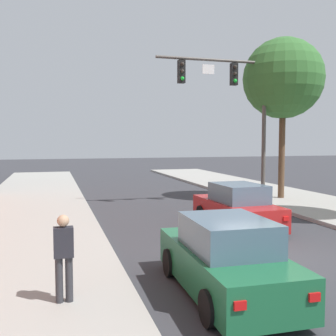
{
  "coord_description": "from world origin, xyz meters",
  "views": [
    {
      "loc": [
        -5.56,
        -9.35,
        3.16
      ],
      "look_at": [
        -0.96,
        6.57,
        2.0
      ],
      "focal_mm": 42.83,
      "sensor_mm": 36.0,
      "label": 1
    }
  ],
  "objects_px": {
    "car_lead_red": "(237,208)",
    "car_following_green": "(225,260)",
    "street_tree_second": "(283,79)",
    "pedestrian_sidewalk_left_walker": "(64,254)",
    "traffic_signal_mast": "(236,96)"
  },
  "relations": [
    {
      "from": "car_lead_red",
      "to": "car_following_green",
      "type": "xyz_separation_m",
      "value": [
        -2.99,
        -5.64,
        0.0
      ]
    },
    {
      "from": "car_following_green",
      "to": "street_tree_second",
      "type": "relative_size",
      "value": 0.52
    },
    {
      "from": "car_lead_red",
      "to": "pedestrian_sidewalk_left_walker",
      "type": "height_order",
      "value": "pedestrian_sidewalk_left_walker"
    },
    {
      "from": "traffic_signal_mast",
      "to": "car_following_green",
      "type": "bearing_deg",
      "value": -116.5
    },
    {
      "from": "car_lead_red",
      "to": "street_tree_second",
      "type": "relative_size",
      "value": 0.52
    },
    {
      "from": "traffic_signal_mast",
      "to": "street_tree_second",
      "type": "relative_size",
      "value": 0.91
    },
    {
      "from": "traffic_signal_mast",
      "to": "pedestrian_sidewalk_left_walker",
      "type": "height_order",
      "value": "traffic_signal_mast"
    },
    {
      "from": "traffic_signal_mast",
      "to": "street_tree_second",
      "type": "distance_m",
      "value": 3.05
    },
    {
      "from": "traffic_signal_mast",
      "to": "pedestrian_sidewalk_left_walker",
      "type": "distance_m",
      "value": 14.05
    },
    {
      "from": "street_tree_second",
      "to": "pedestrian_sidewalk_left_walker",
      "type": "bearing_deg",
      "value": -136.23
    },
    {
      "from": "car_lead_red",
      "to": "street_tree_second",
      "type": "xyz_separation_m",
      "value": [
        5.12,
        5.33,
        5.57
      ]
    },
    {
      "from": "car_lead_red",
      "to": "pedestrian_sidewalk_left_walker",
      "type": "distance_m",
      "value": 8.28
    },
    {
      "from": "pedestrian_sidewalk_left_walker",
      "to": "car_lead_red",
      "type": "bearing_deg",
      "value": 41.66
    },
    {
      "from": "traffic_signal_mast",
      "to": "street_tree_second",
      "type": "height_order",
      "value": "street_tree_second"
    },
    {
      "from": "street_tree_second",
      "to": "traffic_signal_mast",
      "type": "bearing_deg",
      "value": -171.55
    }
  ]
}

